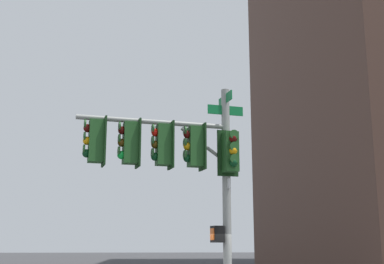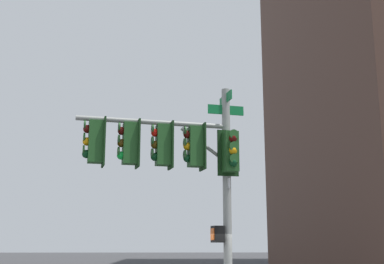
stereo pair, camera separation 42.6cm
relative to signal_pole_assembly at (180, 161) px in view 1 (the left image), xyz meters
The scene contains 1 object.
signal_pole_assembly is the anchor object (origin of this frame).
Camera 1 is at (13.03, -1.86, 2.32)m, focal length 47.36 mm.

